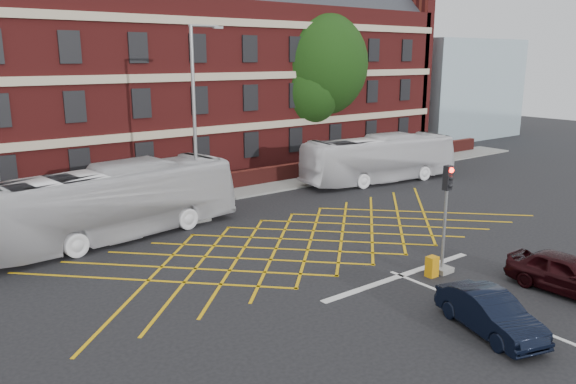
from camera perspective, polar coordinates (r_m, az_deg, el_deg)
ground at (r=24.71m, az=5.29°, el=-6.05°), size 120.00×120.00×0.00m
victorian_building at (r=42.24m, az=-15.27°, el=12.52°), size 51.00×12.17×20.40m
boundary_wall at (r=34.85m, az=-9.26°, el=0.59°), size 56.00×0.50×1.10m
far_pavement at (r=34.10m, az=-8.44°, el=-0.51°), size 60.00×3.00×0.12m
glass_block at (r=62.79m, az=15.58°, el=10.10°), size 14.00×10.00×10.00m
box_junction_hatching at (r=26.12m, az=2.32°, el=-4.88°), size 8.22×8.22×0.02m
stop_line at (r=22.43m, az=11.40°, el=-8.33°), size 8.00×0.30×0.02m
centre_line at (r=19.21m, az=26.45°, el=-13.44°), size 0.15×14.00×0.02m
bus_left at (r=27.15m, az=-17.46°, el=-1.03°), size 12.63×4.46×3.44m
bus_right at (r=38.39m, az=9.28°, el=3.34°), size 11.55×4.24×3.14m
car_navy at (r=18.65m, az=19.82°, el=-11.46°), size 2.39×4.09×1.27m
car_maroon at (r=22.62m, az=26.49°, el=-7.44°), size 1.78×4.24×1.43m
deciduous_tree at (r=45.90m, az=2.44°, el=12.09°), size 8.86×8.86×12.13m
traffic_light_near at (r=22.63m, az=15.60°, el=-3.66°), size 0.70×0.70×4.27m
traffic_light_far at (r=29.67m, az=-27.11°, el=-0.62°), size 0.70×0.70×4.27m
street_lamp at (r=28.81m, az=-9.24°, el=3.75°), size 2.25×1.00×9.80m
utility_cabinet at (r=22.50m, az=14.41°, el=-7.35°), size 0.42×0.36×0.81m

